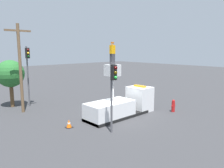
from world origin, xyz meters
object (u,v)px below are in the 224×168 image
object	(u,v)px
worker	(112,53)
traffic_cone_rear	(69,124)
traffic_light_pole	(113,84)
utility_pole	(20,65)
tree_left_bg	(10,74)
bucket_truck	(122,105)
traffic_light_across	(28,64)
fire_hydrant	(173,106)

from	to	relation	value
worker	traffic_cone_rear	bearing A→B (deg)	171.59
traffic_light_pole	utility_pole	bearing A→B (deg)	105.62
traffic_light_pole	tree_left_bg	bearing A→B (deg)	102.59
traffic_cone_rear	utility_pole	size ratio (longest dim) A/B	0.08
bucket_truck	tree_left_bg	bearing A→B (deg)	121.87
traffic_light_across	tree_left_bg	size ratio (longest dim) A/B	1.28
traffic_light_pole	fire_hydrant	size ratio (longest dim) A/B	4.25
tree_left_bg	bucket_truck	bearing A→B (deg)	-58.13
traffic_cone_rear	fire_hydrant	bearing A→B (deg)	-17.83
traffic_light_across	bucket_truck	bearing A→B (deg)	-62.06
bucket_truck	traffic_cone_rear	size ratio (longest dim) A/B	11.04
worker	fire_hydrant	size ratio (longest dim) A/B	1.56
utility_pole	worker	bearing A→B (deg)	-55.32
traffic_light_across	utility_pole	size ratio (longest dim) A/B	0.76
worker	tree_left_bg	world-z (taller)	worker
worker	traffic_cone_rear	world-z (taller)	worker
fire_hydrant	tree_left_bg	size ratio (longest dim) A/B	0.24
worker	utility_pole	size ratio (longest dim) A/B	0.23
traffic_light_pole	fire_hydrant	world-z (taller)	traffic_light_pole
traffic_light_across	fire_hydrant	world-z (taller)	traffic_light_across
worker	traffic_light_across	distance (m)	9.08
fire_hydrant	tree_left_bg	xyz separation A→B (m)	(-10.03, 11.67, 2.69)
bucket_truck	tree_left_bg	distance (m)	11.21
worker	traffic_light_across	xyz separation A→B (m)	(-3.37, 8.35, -1.14)
traffic_light_pole	tree_left_bg	xyz separation A→B (m)	(-2.60, 11.66, -0.14)
traffic_light_pole	traffic_light_across	size ratio (longest dim) A/B	0.81
traffic_light_pole	traffic_cone_rear	size ratio (longest dim) A/B	8.00
traffic_light_pole	tree_left_bg	world-z (taller)	traffic_light_pole
fire_hydrant	tree_left_bg	world-z (taller)	tree_left_bg
traffic_light_pole	bucket_truck	bearing A→B (deg)	36.42
fire_hydrant	traffic_cone_rear	world-z (taller)	fire_hydrant
worker	utility_pole	bearing A→B (deg)	124.68
worker	traffic_light_pole	xyz separation A→B (m)	(-2.13, -2.35, -1.90)
fire_hydrant	tree_left_bg	bearing A→B (deg)	130.69
worker	traffic_light_pole	size ratio (longest dim) A/B	0.37
fire_hydrant	utility_pole	world-z (taller)	utility_pole
bucket_truck	utility_pole	distance (m)	9.45
traffic_light_pole	utility_pole	distance (m)	9.49
bucket_truck	traffic_light_across	bearing A→B (deg)	117.94
tree_left_bg	worker	bearing A→B (deg)	-63.05
worker	utility_pole	distance (m)	8.29
traffic_cone_rear	tree_left_bg	world-z (taller)	tree_left_bg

